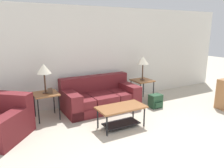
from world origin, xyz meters
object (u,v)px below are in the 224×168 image
Objects in this scene: side_table_left at (46,96)px; table_lamp_right at (143,61)px; backpack at (156,101)px; coffee_table at (121,112)px; table_lamp_left at (44,69)px; couch at (100,98)px; side_table_right at (142,82)px.

side_table_left is 2.78m from table_lamp_right.
side_table_left is at bearing 166.26° from backpack.
table_lamp_left is (-1.26, 1.24, 0.82)m from coffee_table.
couch is at bearing -0.51° from table_lamp_left.
side_table_right reaches higher than coffee_table.
table_lamp_right is at bearing 40.36° from coffee_table.
side_table_left is 2.78m from backpack.
coffee_table is at bearing -44.57° from side_table_left.
side_table_right is at bearing 87.00° from backpack.
backpack is at bearing -93.00° from table_lamp_right.
side_table_left is (-1.26, 1.24, 0.21)m from coffee_table.
table_lamp_right reaches higher than couch.
coffee_table is 1.67× the size of side_table_left.
coffee_table is at bearing -44.57° from table_lamp_left.
couch reaches higher than coffee_table.
table_lamp_left is at bearing 180.00° from side_table_right.
table_lamp_left is at bearing 135.43° from coffee_table.
side_table_right is 0.61m from table_lamp_right.
backpack is (1.42, 0.58, -0.17)m from coffee_table.
side_table_right is at bearing 0.00° from table_lamp_left.
table_lamp_right is at bearing 0.00° from table_lamp_left.
table_lamp_right is at bearing 0.00° from side_table_left.
side_table_left and side_table_right have the same top height.
backpack is at bearing -13.74° from side_table_left.
table_lamp_right is (1.46, 1.24, 0.82)m from coffee_table.
backpack is (1.32, -0.64, -0.12)m from couch.
backpack is (-0.03, -0.66, -0.99)m from table_lamp_right.
couch is at bearing -0.51° from side_table_left.
couch is 2.83× the size of table_lamp_right.
table_lamp_right reaches higher than side_table_right.
side_table_right is 1.74× the size of backpack.
table_lamp_left is at bearing 179.49° from couch.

